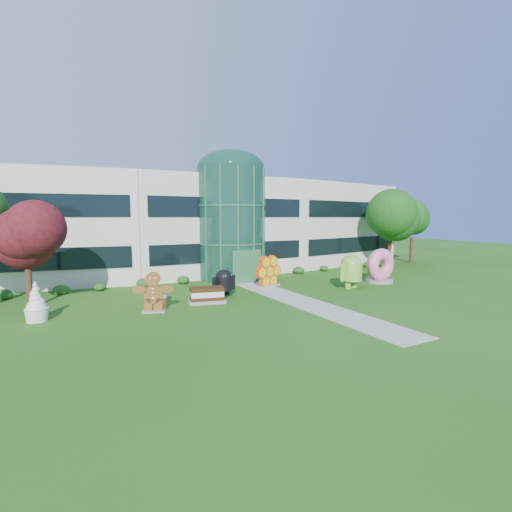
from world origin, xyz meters
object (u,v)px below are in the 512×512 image
gingerbread (153,292)px  donut (380,265)px  android_black (224,281)px  android_green (351,269)px

gingerbread → donut: bearing=21.5°
android_black → donut: bearing=-15.7°
android_green → android_black: (-9.98, 1.81, -0.41)m
donut → gingerbread: (-19.17, -0.81, -0.27)m
android_green → android_black: android_green is taller
android_green → donut: android_green is taller
donut → android_black: bearing=175.6°
android_green → android_black: size_ratio=1.37×
gingerbread → android_green: bearing=19.1°
android_green → gingerbread: size_ratio=1.18×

